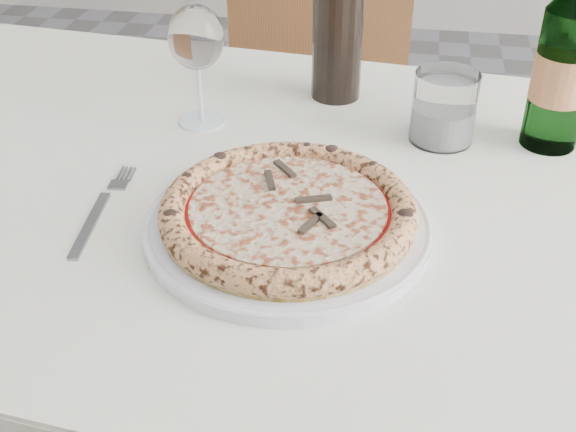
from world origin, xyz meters
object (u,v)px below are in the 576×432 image
object	(u,v)px
wine_glass	(196,41)
wine_bottle	(339,12)
tumbler	(443,112)
pizza	(288,211)
chair_far	(323,92)
dining_table	(302,247)
plate	(288,225)
beer_bottle	(564,64)

from	to	relation	value
wine_glass	wine_bottle	distance (m)	0.21
wine_glass	tumbler	distance (m)	0.34
pizza	wine_bottle	size ratio (longest dim) A/B	0.94
chair_far	wine_bottle	xyz separation A→B (m)	(0.08, -0.50, 0.35)
tumbler	chair_far	bearing A→B (deg)	110.78
dining_table	plate	bearing A→B (deg)	-90.00
chair_far	pizza	bearing A→B (deg)	-85.32
tumbler	beer_bottle	size ratio (longest dim) A/B	0.34
pizza	tumbler	distance (m)	0.29
plate	wine_glass	bearing A→B (deg)	124.48
tumbler	beer_bottle	world-z (taller)	beer_bottle
beer_bottle	tumbler	bearing A→B (deg)	-174.94
wine_glass	tumbler	xyz separation A→B (m)	(0.33, 0.01, -0.08)
wine_bottle	dining_table	bearing A→B (deg)	-91.90
dining_table	pizza	world-z (taller)	pizza
wine_bottle	plate	bearing A→B (deg)	-91.37
pizza	beer_bottle	distance (m)	0.41
pizza	beer_bottle	size ratio (longest dim) A/B	1.00
pizza	wine_bottle	bearing A→B (deg)	88.63
dining_table	wine_glass	size ratio (longest dim) A/B	8.70
beer_bottle	dining_table	bearing A→B (deg)	-152.49
beer_bottle	wine_bottle	xyz separation A→B (m)	(-0.29, 0.10, 0.01)
plate	wine_glass	world-z (taller)	wine_glass
chair_far	wine_glass	size ratio (longest dim) A/B	5.60
beer_bottle	wine_bottle	world-z (taller)	wine_bottle
wine_glass	beer_bottle	bearing A→B (deg)	2.40
chair_far	plate	world-z (taller)	chair_far
beer_bottle	chair_far	bearing A→B (deg)	121.69
wine_glass	tumbler	world-z (taller)	wine_glass
beer_bottle	plate	bearing A→B (deg)	-139.59
dining_table	tumbler	distance (m)	0.26
wine_bottle	wine_glass	bearing A→B (deg)	-144.65
chair_far	wine_glass	bearing A→B (deg)	-98.47
dining_table	wine_bottle	distance (m)	0.34
dining_table	chair_far	xyz separation A→B (m)	(-0.07, 0.76, -0.13)
pizza	tumbler	bearing A→B (deg)	56.32
plate	beer_bottle	xyz separation A→B (m)	(0.30, 0.26, 0.10)
dining_table	wine_glass	world-z (taller)	wine_glass
chair_far	plate	size ratio (longest dim) A/B	2.98
plate	beer_bottle	distance (m)	0.41
chair_far	pizza	xyz separation A→B (m)	(0.07, -0.86, 0.25)
pizza	beer_bottle	xyz separation A→B (m)	(0.30, 0.26, 0.09)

